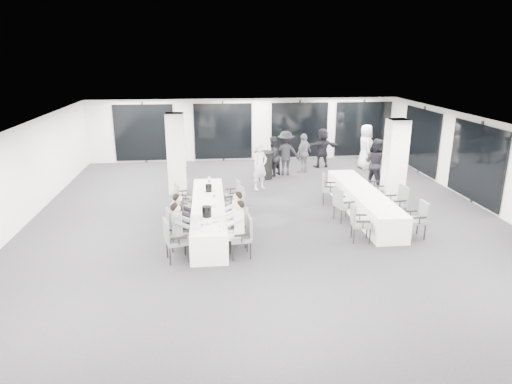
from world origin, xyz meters
TOP-DOWN VIEW (x-y plane):
  - room at (0.89, 1.11)m, footprint 14.04×16.04m
  - column_left at (-2.80, 3.20)m, footprint 0.60×0.60m
  - column_right at (4.20, 1.00)m, footprint 0.60×0.60m
  - banquet_table_main at (-1.73, -0.38)m, footprint 0.90×5.00m
  - banquet_table_side at (2.99, 0.30)m, footprint 0.90×5.00m
  - cocktail_table at (0.47, 4.70)m, footprint 0.77×0.77m
  - chair_main_left_near at (-2.57, -2.46)m, footprint 0.63×0.66m
  - chair_main_left_second at (-2.57, -1.71)m, footprint 0.63×0.66m
  - chair_main_left_mid at (-2.56, -0.78)m, footprint 0.54×0.57m
  - chair_main_left_fourth at (-2.56, 0.22)m, footprint 0.49×0.54m
  - chair_main_left_far at (-2.56, 1.10)m, footprint 0.55×0.57m
  - chair_main_right_near at (-0.89, -2.38)m, footprint 0.56×0.61m
  - chair_main_right_second at (-0.90, -1.71)m, footprint 0.56×0.60m
  - chair_main_right_mid at (-0.89, -0.61)m, footprint 0.59×0.63m
  - chair_main_right_fourth at (-0.89, 0.12)m, footprint 0.63×0.66m
  - chair_main_right_far at (-0.90, 1.18)m, footprint 0.53×0.56m
  - chair_side_left_near at (2.16, -1.75)m, footprint 0.56×0.60m
  - chair_side_left_mid at (2.16, -0.26)m, footprint 0.61×0.63m
  - chair_side_left_far at (2.16, 1.38)m, footprint 0.60×0.63m
  - chair_side_right_near at (3.83, -1.67)m, footprint 0.51×0.57m
  - chair_side_right_mid at (3.83, -0.34)m, footprint 0.57×0.63m
  - chair_side_right_far at (3.83, 1.22)m, footprint 0.59×0.63m
  - seated_guest_a at (-2.40, -2.44)m, footprint 0.50×0.38m
  - seated_guest_b at (-2.40, -1.69)m, footprint 0.50×0.38m
  - seated_guest_c at (-1.06, -2.39)m, footprint 0.50×0.38m
  - seated_guest_d at (-1.06, -1.69)m, footprint 0.50×0.38m
  - standing_guest_a at (0.14, 3.26)m, footprint 0.89×0.86m
  - standing_guest_b at (0.86, 5.05)m, footprint 0.99×0.99m
  - standing_guest_c at (1.40, 5.16)m, footprint 1.37×0.81m
  - standing_guest_d at (2.20, 5.41)m, footprint 1.20×1.19m
  - standing_guest_e at (4.97, 5.90)m, footprint 0.69×1.06m
  - standing_guest_f at (3.17, 6.26)m, footprint 1.83×0.91m
  - standing_guest_g at (-2.81, 5.79)m, footprint 0.74×0.62m
  - standing_guest_h at (4.36, 3.03)m, footprint 1.08×1.16m
  - ice_bucket_near at (-1.77, -1.53)m, footprint 0.24×0.24m
  - ice_bucket_far at (-1.70, 0.65)m, footprint 0.19×0.19m
  - water_bottle_a at (-1.88, -2.29)m, footprint 0.06×0.06m
  - water_bottle_b at (-1.56, -0.05)m, footprint 0.07×0.07m
  - water_bottle_c at (-1.68, 1.50)m, footprint 0.08×0.08m
  - plate_a at (-1.77, -2.11)m, footprint 0.21×0.21m
  - plate_b at (-1.57, -1.99)m, footprint 0.21×0.21m
  - plate_c at (-1.61, -0.77)m, footprint 0.22×0.22m
  - wine_glass at (-1.47, -2.59)m, footprint 0.07×0.07m

SIDE VIEW (x-z plane):
  - banquet_table_main at x=-1.73m, z-range 0.00..0.75m
  - banquet_table_side at x=2.99m, z-range 0.00..0.75m
  - chair_main_left_far at x=-2.56m, z-range 0.06..0.96m
  - chair_main_right_far at x=-0.90m, z-range 0.06..0.97m
  - chair_main_left_mid at x=-2.56m, z-range 0.06..0.98m
  - cocktail_table at x=0.47m, z-range 0.01..1.07m
  - chair_main_left_fourth at x=-2.56m, z-range 0.07..1.01m
  - chair_main_right_second at x=-0.90m, z-range 0.07..1.03m
  - chair_side_left_near at x=2.16m, z-range 0.07..1.04m
  - chair_side_left_mid at x=2.16m, z-range 0.07..1.06m
  - chair_side_left_far at x=2.16m, z-range 0.07..1.06m
  - chair_side_right_near at x=3.83m, z-range 0.07..1.07m
  - chair_main_right_near at x=-0.89m, z-range 0.07..1.09m
  - chair_side_right_far at x=3.83m, z-range 0.07..1.09m
  - chair_main_right_fourth at x=-0.89m, z-range 0.07..1.10m
  - chair_main_right_mid at x=-0.89m, z-range 0.07..1.11m
  - chair_main_left_near at x=-2.57m, z-range 0.07..1.11m
  - chair_side_right_mid at x=3.83m, z-range 0.07..1.11m
  - chair_main_left_second at x=-2.57m, z-range 0.07..1.12m
  - plate_a at x=-1.77m, z-range 0.75..0.78m
  - plate_c at x=-1.61m, z-range 0.75..0.78m
  - plate_b at x=-1.57m, z-range 0.75..0.78m
  - seated_guest_a at x=-2.40m, z-range 0.09..1.53m
  - seated_guest_b at x=-2.40m, z-range 0.09..1.53m
  - seated_guest_c at x=-1.06m, z-range 0.09..1.53m
  - seated_guest_d at x=-1.06m, z-range 0.09..1.53m
  - water_bottle_a at x=-1.88m, z-range 0.75..0.95m
  - water_bottle_b at x=-1.56m, z-range 0.75..0.96m
  - ice_bucket_far at x=-1.70m, z-range 0.75..0.97m
  - water_bottle_c at x=-1.68m, z-range 0.75..1.00m
  - ice_bucket_near at x=-1.77m, z-range 0.75..1.02m
  - wine_glass at x=-1.47m, z-range 0.80..0.99m
  - standing_guest_b at x=0.86m, z-range 0.00..1.81m
  - standing_guest_d at x=2.20m, z-range 0.00..1.85m
  - standing_guest_g at x=-2.81m, z-range 0.00..1.87m
  - standing_guest_a at x=0.14m, z-range 0.00..1.91m
  - standing_guest_f at x=3.17m, z-range 0.00..1.92m
  - standing_guest_c at x=1.40m, z-range 0.00..2.02m
  - standing_guest_h at x=4.36m, z-range 0.00..2.06m
  - standing_guest_e at x=4.97m, z-range 0.00..2.12m
  - room at x=0.89m, z-range -0.03..2.81m
  - column_left at x=-2.80m, z-range 0.00..2.80m
  - column_right at x=4.20m, z-range 0.00..2.80m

